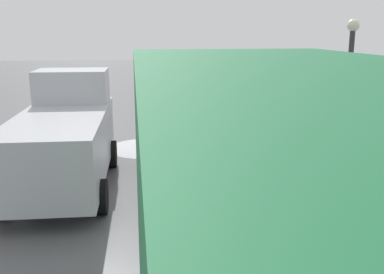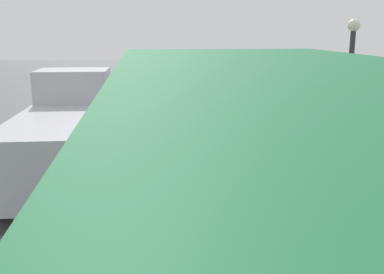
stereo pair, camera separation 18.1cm
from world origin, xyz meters
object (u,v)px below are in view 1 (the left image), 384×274
at_px(shopping_cart_vendor, 211,150).
at_px(street_lamp, 348,85).
at_px(cargo_van_parked_right, 64,137).
at_px(pedestrian_pink_side, 248,104).
at_px(hand_dolly_boxes, 163,155).
at_px(pedestrian_far_side, 214,118).
at_px(pedestrian_black_side, 156,109).
at_px(pedestrian_white_side, 249,113).

xyz_separation_m(shopping_cart_vendor, street_lamp, (-3.06, 1.16, 1.80)).
relative_size(cargo_van_parked_right, street_lamp, 1.39).
bearing_deg(pedestrian_pink_side, street_lamp, 128.77).
bearing_deg(cargo_van_parked_right, hand_dolly_boxes, -162.25).
relative_size(shopping_cart_vendor, pedestrian_pink_side, 0.47).
xyz_separation_m(pedestrian_far_side, street_lamp, (-3.10, 0.35, 0.79)).
bearing_deg(pedestrian_black_side, pedestrian_far_side, 135.56).
xyz_separation_m(cargo_van_parked_right, pedestrian_pink_side, (-4.78, -1.91, 0.39)).
distance_m(cargo_van_parked_right, pedestrian_far_side, 3.56).
relative_size(pedestrian_pink_side, pedestrian_black_side, 1.00).
xyz_separation_m(pedestrian_pink_side, pedestrian_black_side, (2.60, 0.63, 0.00)).
bearing_deg(pedestrian_pink_side, hand_dolly_boxes, 25.47).
xyz_separation_m(hand_dolly_boxes, street_lamp, (-4.32, 1.14, 1.90)).
bearing_deg(street_lamp, hand_dolly_boxes, -14.75).
bearing_deg(cargo_van_parked_right, street_lamp, 176.58).
distance_m(pedestrian_pink_side, pedestrian_white_side, 1.46).
bearing_deg(pedestrian_white_side, shopping_cart_vendor, -17.12).
bearing_deg(hand_dolly_boxes, pedestrian_pink_side, -154.53).
bearing_deg(shopping_cart_vendor, pedestrian_white_side, 162.88).
bearing_deg(pedestrian_white_side, pedestrian_pink_side, -101.14).
relative_size(pedestrian_pink_side, pedestrian_white_side, 1.00).
bearing_deg(pedestrian_black_side, shopping_cart_vendor, 159.73).
height_order(cargo_van_parked_right, shopping_cart_vendor, cargo_van_parked_right).
bearing_deg(pedestrian_pink_side, cargo_van_parked_right, 21.83).
xyz_separation_m(cargo_van_parked_right, pedestrian_white_side, (-4.50, -0.48, 0.41)).
relative_size(cargo_van_parked_right, pedestrian_white_side, 2.50).
height_order(cargo_van_parked_right, pedestrian_black_side, cargo_van_parked_right).
relative_size(hand_dolly_boxes, pedestrian_far_side, 0.61).
xyz_separation_m(hand_dolly_boxes, pedestrian_white_side, (-2.18, 0.26, 1.12)).
bearing_deg(pedestrian_pink_side, shopping_cart_vendor, 43.56).
xyz_separation_m(cargo_van_parked_right, hand_dolly_boxes, (-2.31, -0.74, -0.71)).
height_order(hand_dolly_boxes, pedestrian_far_side, pedestrian_far_side).
relative_size(pedestrian_black_side, pedestrian_far_side, 1.00).
bearing_deg(cargo_van_parked_right, shopping_cart_vendor, -167.87).
bearing_deg(pedestrian_far_side, pedestrian_black_side, -44.44).
distance_m(pedestrian_white_side, street_lamp, 2.44).
height_order(pedestrian_pink_side, pedestrian_white_side, same).
distance_m(pedestrian_black_side, pedestrian_far_side, 1.91).
xyz_separation_m(pedestrian_black_side, street_lamp, (-4.46, 1.68, 0.80)).
distance_m(cargo_van_parked_right, hand_dolly_boxes, 2.53).
relative_size(cargo_van_parked_right, pedestrian_pink_side, 2.50).
relative_size(pedestrian_pink_side, pedestrian_far_side, 1.00).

